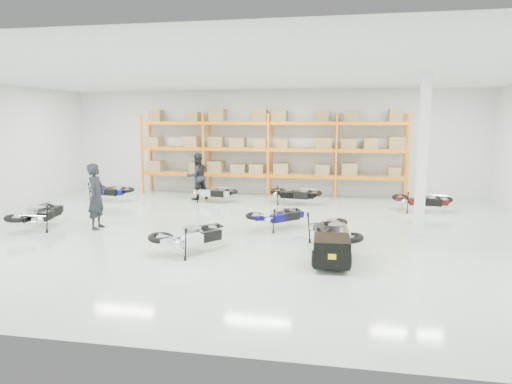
% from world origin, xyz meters
% --- Properties ---
extents(room, '(18.00, 18.00, 18.00)m').
position_xyz_m(room, '(0.00, 0.00, 2.25)').
color(room, '#B8CDBC').
rests_on(room, ground).
extents(pallet_rack, '(11.28, 0.98, 3.62)m').
position_xyz_m(pallet_rack, '(-0.00, 6.45, 2.26)').
color(pallet_rack, orange).
rests_on(pallet_rack, ground).
extents(structural_column, '(0.25, 0.25, 4.50)m').
position_xyz_m(structural_column, '(5.20, 0.50, 2.25)').
color(structural_column, white).
rests_on(structural_column, ground).
extents(moto_blue_centre, '(1.79, 1.73, 1.08)m').
position_xyz_m(moto_blue_centre, '(1.16, 0.62, 0.51)').
color(moto_blue_centre, '#0D0852').
rests_on(moto_blue_centre, ground).
extents(moto_silver_left, '(1.85, 1.97, 1.17)m').
position_xyz_m(moto_silver_left, '(-0.59, -2.26, 0.55)').
color(moto_silver_left, silver).
rests_on(moto_silver_left, ground).
extents(moto_black_far_left, '(1.15, 2.00, 1.24)m').
position_xyz_m(moto_black_far_left, '(-5.94, -0.69, 0.58)').
color(moto_black_far_left, black).
rests_on(moto_black_far_left, ground).
extents(moto_touring_right, '(1.36, 2.09, 1.25)m').
position_xyz_m(moto_touring_right, '(2.83, -1.27, 0.59)').
color(moto_touring_right, black).
rests_on(moto_touring_right, ground).
extents(trailer, '(0.88, 1.66, 0.69)m').
position_xyz_m(trailer, '(2.83, -2.87, 0.41)').
color(trailer, black).
rests_on(trailer, ground).
extents(moto_back_a, '(1.96, 1.28, 1.17)m').
position_xyz_m(moto_back_a, '(-6.23, 4.04, 0.55)').
color(moto_back_a, '#0B0C68').
rests_on(moto_back_a, ground).
extents(moto_back_b, '(1.82, 1.18, 1.08)m').
position_xyz_m(moto_back_b, '(-2.01, 4.59, 0.51)').
color(moto_back_b, silver).
rests_on(moto_back_b, ground).
extents(moto_back_c, '(1.94, 1.25, 1.16)m').
position_xyz_m(moto_back_c, '(1.24, 4.63, 0.55)').
color(moto_back_c, black).
rests_on(moto_back_c, ground).
extents(moto_back_d, '(1.87, 1.09, 1.15)m').
position_xyz_m(moto_back_d, '(5.88, 4.03, 0.54)').
color(moto_back_d, '#460E0E').
rests_on(moto_back_d, ground).
extents(person_left, '(0.53, 0.76, 1.98)m').
position_xyz_m(person_left, '(-4.21, -0.37, 0.99)').
color(person_left, black).
rests_on(person_left, ground).
extents(person_back, '(1.17, 1.16, 1.90)m').
position_xyz_m(person_back, '(-2.80, 5.06, 0.95)').
color(person_back, black).
rests_on(person_back, ground).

